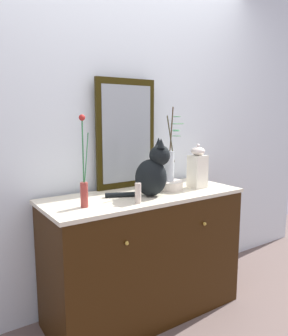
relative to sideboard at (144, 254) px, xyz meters
The scene contains 10 objects.
ground_plane 0.44m from the sideboard, 90.00° to the left, with size 6.00×6.00×0.00m, color brown.
wall_back 0.93m from the sideboard, 90.00° to the left, with size 4.40×0.08×2.60m, color silver.
sideboard is the anchor object (origin of this frame).
mirror_leaning 0.87m from the sideboard, 87.12° to the left, with size 0.48×0.03×0.79m.
cat_sitting 0.60m from the sideboard, 77.17° to the right, with size 0.42×0.26×0.39m.
vase_slim_green 0.76m from the sideboard, behind, with size 0.06×0.05×0.54m.
bowl_porcelain 0.52m from the sideboard, ahead, with size 0.21×0.21×0.06m, color silver.
vase_glass_clear 0.68m from the sideboard, ahead, with size 0.13×0.16×0.53m.
jar_lidded_porcelain 0.74m from the sideboard, ahead, with size 0.11×0.11×0.33m.
candle_pillar 0.56m from the sideboard, 132.69° to the right, with size 0.04×0.04×0.14m.
Camera 1 is at (-1.24, -1.83, 1.41)m, focal length 35.42 mm.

